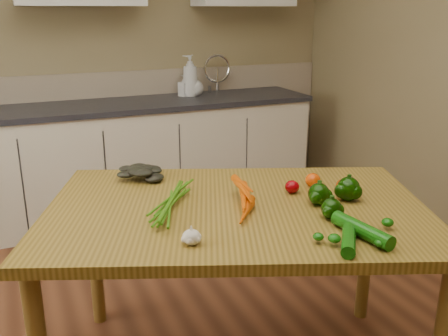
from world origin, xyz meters
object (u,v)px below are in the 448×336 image
soap_bottle_c (195,85)px  garlic_bulb (191,237)px  soap_bottle_b (184,86)px  carrot_bunch (220,199)px  zucchini_a (362,230)px  pepper_b (348,189)px  tomato_b (313,180)px  tomato_c (344,186)px  leafy_greens (140,168)px  table (237,226)px  zucchini_b (349,240)px  pepper_a (319,194)px  pepper_c (331,209)px  tomato_a (292,187)px  soap_bottle_a (190,76)px

soap_bottle_c → garlic_bulb: 2.56m
soap_bottle_b → soap_bottle_c: (0.09, -0.01, 0.00)m
carrot_bunch → zucchini_a: bearing=-30.8°
soap_bottle_b → pepper_b: (-0.06, -2.28, -0.12)m
carrot_bunch → tomato_b: carrot_bunch is taller
tomato_c → zucchini_a: 0.43m
soap_bottle_c → leafy_greens: size_ratio=0.81×
pepper_b → table: bearing=164.5°
tomato_c → zucchini_b: tomato_c is taller
tomato_b → zucchini_b: 0.59m
tomato_c → pepper_a: bearing=-159.6°
soap_bottle_b → soap_bottle_c: 0.09m
table → pepper_c: pepper_c is taller
pepper_a → tomato_a: bearing=101.8°
soap_bottle_a → zucchini_a: 2.61m
garlic_bulb → zucchini_a: 0.59m
garlic_bulb → zucchini_b: garlic_bulb is taller
leafy_greens → zucchini_a: bearing=-59.0°
garlic_bulb → tomato_b: bearing=25.5°
table → garlic_bulb: garlic_bulb is taller
table → soap_bottle_b: 2.23m
carrot_bunch → zucchini_b: (0.26, -0.49, -0.01)m
pepper_b → garlic_bulb: bearing=-169.8°
pepper_c → soap_bottle_a: bearing=83.2°
soap_bottle_a → zucchini_a: bearing=-13.6°
tomato_a → zucchini_a: size_ratio=0.24×
pepper_c → zucchini_a: pepper_c is taller
zucchini_b → soap_bottle_b: bearing=83.1°
pepper_c → tomato_a: (0.00, 0.30, -0.01)m
table → carrot_bunch: (-0.07, 0.01, 0.13)m
soap_bottle_b → pepper_a: 2.28m
leafy_greens → table: bearing=-60.3°
soap_bottle_b → tomato_a: (-0.23, -2.12, -0.14)m
tomato_a → zucchini_b: (-0.09, -0.52, -0.00)m
pepper_b → tomato_a: pepper_b is taller
garlic_bulb → pepper_a: bearing=13.1°
soap_bottle_b → pepper_b: bearing=64.1°
soap_bottle_a → garlic_bulb: (-0.85, -2.40, -0.22)m
garlic_bulb → tomato_b: size_ratio=0.93×
soap_bottle_b → pepper_c: bearing=60.1°
pepper_b → tomato_c: 0.08m
pepper_b → zucchini_b: size_ratio=0.49×
table → pepper_c: (0.28, -0.26, 0.13)m
pepper_c → tomato_c: size_ratio=1.10×
leafy_greens → tomato_a: 0.71m
tomato_a → zucchini_a: bearing=-90.1°
pepper_b → pepper_c: size_ratio=1.25×
zucchini_a → zucchini_b: zucchini_a is taller
pepper_b → zucchini_b: 0.44m
soap_bottle_a → soap_bottle_b: bearing=-111.3°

